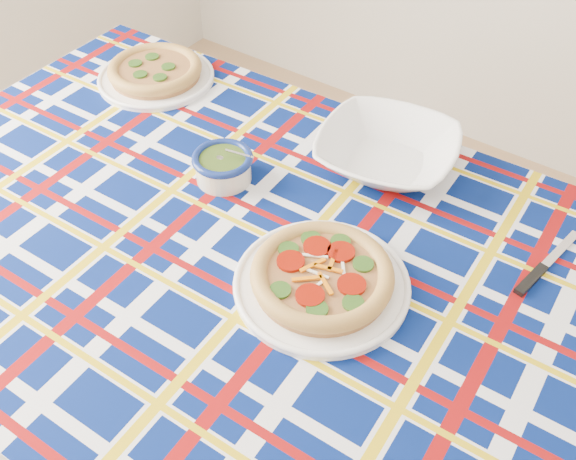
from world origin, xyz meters
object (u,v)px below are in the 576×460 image
Objects in this scene: dining_table at (250,277)px; pesto_bowl at (223,165)px; serving_bowl at (387,151)px; main_focaccia_plate at (322,275)px.

dining_table is 13.20× the size of pesto_bowl.
dining_table is 5.71× the size of serving_bowl.
pesto_bowl is (-0.32, 0.13, 0.01)m from main_focaccia_plate.
dining_table is 0.38m from serving_bowl.
pesto_bowl reaches higher than serving_bowl.
pesto_bowl is at bearing 158.51° from main_focaccia_plate.
main_focaccia_plate is 0.34m from pesto_bowl.
dining_table is at bearing -103.10° from serving_bowl.
dining_table is at bearing -38.44° from pesto_bowl.
main_focaccia_plate is at bearing -21.49° from pesto_bowl.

